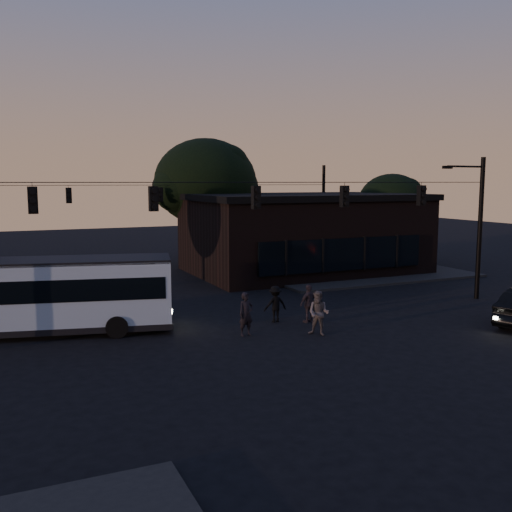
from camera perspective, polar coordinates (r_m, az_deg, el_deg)
name	(u,v)px	position (r m, az deg, el deg)	size (l,w,h in m)	color
ground	(299,346)	(22.01, 4.34, -9.01)	(120.00, 120.00, 0.00)	black
sidewalk_far_right	(355,272)	(39.82, 9.87, -1.56)	(14.00, 10.00, 0.15)	black
building	(303,233)	(39.60, 4.75, 2.32)	(15.40, 10.41, 5.40)	black
tree_behind	(206,182)	(42.91, -5.07, 7.36)	(7.60, 7.60, 9.43)	black
tree_right	(392,202)	(46.13, 13.40, 5.26)	(5.20, 5.20, 6.86)	black
signal_rig_near	(256,223)	(24.76, 0.00, 3.32)	(26.24, 0.30, 7.50)	black
signal_rig_far	(161,211)	(39.88, -9.53, 4.43)	(26.24, 0.30, 7.50)	black
bus	(35,293)	(24.94, -21.24, -3.43)	(11.29, 4.99, 3.10)	#A0B7CC
pedestrian_a	(246,314)	(23.24, -1.00, -5.82)	(0.65, 0.43, 1.79)	black
pedestrian_b	(319,313)	(23.43, 6.29, -5.70)	(0.89, 0.69, 1.83)	#504949
pedestrian_c	(309,303)	(25.48, 5.32, -4.75)	(1.01, 0.42, 1.72)	#292128
pedestrian_d	(275,304)	(25.47, 1.94, -4.83)	(1.05, 0.60, 1.63)	black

